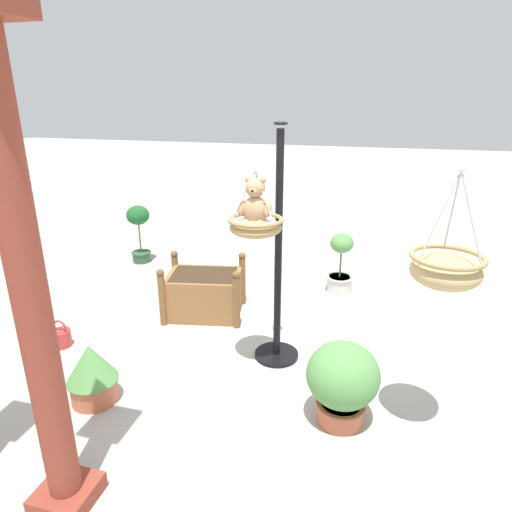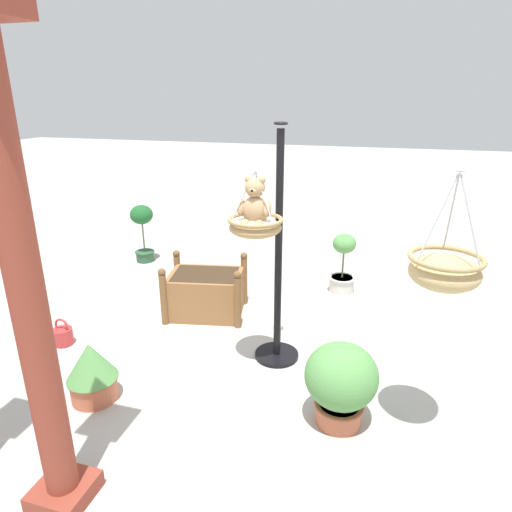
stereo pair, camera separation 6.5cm
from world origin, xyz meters
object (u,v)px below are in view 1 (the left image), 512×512
(display_pole_central, at_px, (278,294))
(hanging_basket_with_teddy, at_px, (256,226))
(wooden_planter_box, at_px, (204,292))
(potted_plant_small_succulent, at_px, (92,373))
(potted_plant_tall_leafy, at_px, (342,380))
(potted_plant_conical_shrub, at_px, (139,228))
(greenhouse_pillar_left, at_px, (32,306))
(hanging_basket_left_high, at_px, (446,269))
(potted_plant_flowering_red, at_px, (340,265))
(teddy_bear, at_px, (255,205))
(watering_can, at_px, (60,337))

(display_pole_central, relative_size, hanging_basket_with_teddy, 3.95)
(wooden_planter_box, height_order, potted_plant_small_succulent, wooden_planter_box)
(wooden_planter_box, distance_m, potted_plant_tall_leafy, 2.31)
(potted_plant_tall_leafy, height_order, potted_plant_small_succulent, potted_plant_tall_leafy)
(wooden_planter_box, bearing_deg, potted_plant_conical_shrub, -40.60)
(greenhouse_pillar_left, relative_size, wooden_planter_box, 2.81)
(potted_plant_tall_leafy, relative_size, potted_plant_small_succulent, 1.30)
(wooden_planter_box, height_order, potted_plant_conical_shrub, potted_plant_conical_shrub)
(hanging_basket_left_high, bearing_deg, greenhouse_pillar_left, 29.76)
(greenhouse_pillar_left, xyz_separation_m, potted_plant_small_succulent, (0.44, -0.95, -1.14))
(hanging_basket_left_high, bearing_deg, potted_plant_flowering_red, -70.69)
(hanging_basket_with_teddy, height_order, potted_plant_small_succulent, hanging_basket_with_teddy)
(greenhouse_pillar_left, distance_m, potted_plant_small_succulent, 1.55)
(potted_plant_flowering_red, bearing_deg, teddy_bear, 73.92)
(display_pole_central, height_order, hanging_basket_left_high, display_pole_central)
(potted_plant_tall_leafy, bearing_deg, wooden_planter_box, -40.18)
(display_pole_central, height_order, watering_can, display_pole_central)
(teddy_bear, distance_m, hanging_basket_left_high, 1.58)
(hanging_basket_with_teddy, bearing_deg, potted_plant_conical_shrub, -42.77)
(greenhouse_pillar_left, bearing_deg, potted_plant_small_succulent, -64.98)
(teddy_bear, relative_size, greenhouse_pillar_left, 0.15)
(display_pole_central, xyz_separation_m, potted_plant_conical_shrub, (2.69, -2.10, -0.14))
(teddy_bear, distance_m, potted_plant_flowering_red, 2.49)
(wooden_planter_box, bearing_deg, potted_plant_small_succulent, 80.04)
(teddy_bear, relative_size, potted_plant_flowering_red, 0.54)
(potted_plant_tall_leafy, bearing_deg, watering_can, -7.42)
(teddy_bear, xyz_separation_m, potted_plant_conical_shrub, (2.54, -2.37, -1.07))
(hanging_basket_with_teddy, bearing_deg, potted_plant_tall_leafy, 147.73)
(hanging_basket_left_high, bearing_deg, potted_plant_small_succulent, 7.25)
(display_pole_central, xyz_separation_m, watering_can, (2.24, 0.41, -0.59))
(hanging_basket_left_high, xyz_separation_m, greenhouse_pillar_left, (2.26, 1.29, 0.03))
(hanging_basket_with_teddy, height_order, potted_plant_flowering_red, hanging_basket_with_teddy)
(potted_plant_small_succulent, bearing_deg, watering_can, -37.86)
(hanging_basket_left_high, height_order, wooden_planter_box, hanging_basket_left_high)
(potted_plant_tall_leafy, xyz_separation_m, potted_plant_small_succulent, (2.07, 0.30, -0.11))
(potted_plant_flowering_red, height_order, potted_plant_conical_shrub, potted_plant_conical_shrub)
(hanging_basket_left_high, relative_size, potted_plant_tall_leafy, 1.16)
(greenhouse_pillar_left, distance_m, potted_plant_conical_shrub, 4.58)
(potted_plant_small_succulent, bearing_deg, potted_plant_conical_shrub, -67.45)
(watering_can, bearing_deg, teddy_bear, -176.24)
(potted_plant_conical_shrub, bearing_deg, hanging_basket_with_teddy, 137.23)
(hanging_basket_left_high, distance_m, potted_plant_tall_leafy, 1.18)
(display_pole_central, bearing_deg, potted_plant_small_succulent, 38.68)
(teddy_bear, distance_m, potted_plant_small_succulent, 1.99)
(display_pole_central, xyz_separation_m, hanging_basket_with_teddy, (0.15, 0.25, 0.74))
(greenhouse_pillar_left, bearing_deg, potted_plant_flowering_red, -109.60)
(watering_can, bearing_deg, wooden_planter_box, -137.21)
(hanging_basket_with_teddy, xyz_separation_m, teddy_bear, (0.00, 0.02, 0.19))
(display_pole_central, distance_m, hanging_basket_left_high, 1.68)
(potted_plant_tall_leafy, bearing_deg, teddy_bear, -31.22)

